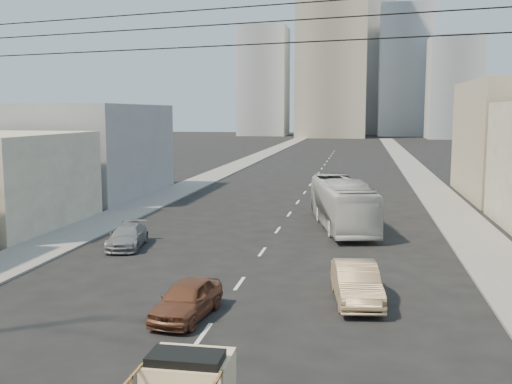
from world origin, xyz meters
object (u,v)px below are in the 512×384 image
(sedan_grey, at_px, (127,236))
(sedan_tan, at_px, (356,283))
(sedan_brown, at_px, (187,299))
(city_bus, at_px, (342,204))

(sedan_grey, bearing_deg, sedan_tan, -40.22)
(sedan_brown, bearing_deg, sedan_tan, 32.31)
(sedan_brown, bearing_deg, sedan_grey, 128.65)
(sedan_brown, bearing_deg, city_bus, 81.52)
(city_bus, xyz_separation_m, sedan_tan, (1.05, -15.21, -0.79))
(sedan_brown, relative_size, sedan_tan, 0.86)
(sedan_brown, height_order, sedan_tan, sedan_tan)
(sedan_tan, distance_m, sedan_grey, 14.48)
(city_bus, height_order, sedan_grey, city_bus)
(city_bus, distance_m, sedan_brown, 18.74)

